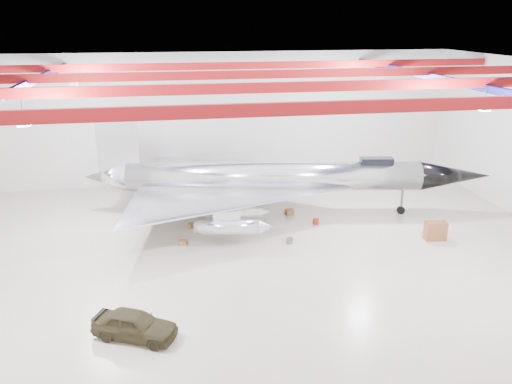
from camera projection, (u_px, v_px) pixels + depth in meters
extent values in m
plane|color=#B8AD92|center=(250.00, 256.00, 30.09)|extent=(40.00, 40.00, 0.00)
plane|color=silver|center=(221.00, 119.00, 42.23)|extent=(40.00, 0.00, 40.00)
plane|color=#0A0F38|center=(249.00, 69.00, 26.47)|extent=(40.00, 40.00, 0.00)
cube|color=maroon|center=(288.00, 109.00, 18.30)|extent=(39.50, 0.25, 0.50)
cube|color=maroon|center=(259.00, 88.00, 23.88)|extent=(39.50, 0.25, 0.50)
cube|color=maroon|center=(241.00, 75.00, 29.46)|extent=(39.50, 0.25, 0.50)
cube|color=maroon|center=(229.00, 66.00, 35.04)|extent=(39.50, 0.25, 0.50)
cube|color=#0D0F52|center=(11.00, 92.00, 24.80)|extent=(0.25, 29.50, 0.40)
cube|color=#0D0F52|center=(454.00, 82.00, 28.74)|extent=(0.25, 29.50, 0.40)
cube|color=silver|center=(24.00, 121.00, 19.68)|extent=(0.55, 0.55, 0.25)
cube|color=silver|center=(484.00, 107.00, 22.96)|extent=(0.55, 0.55, 0.25)
cube|color=silver|center=(74.00, 84.00, 30.84)|extent=(0.55, 0.55, 0.25)
cube|color=silver|center=(379.00, 78.00, 34.12)|extent=(0.55, 0.55, 0.25)
cylinder|color=silver|center=(274.00, 176.00, 35.51)|extent=(20.82, 5.44, 2.08)
cone|color=black|center=(455.00, 176.00, 35.63)|extent=(5.46, 2.90, 2.08)
cone|color=silver|center=(106.00, 177.00, 35.39)|extent=(3.41, 2.56, 2.08)
cube|color=silver|center=(117.00, 140.00, 34.51)|extent=(2.89, 0.60, 4.67)
cube|color=black|center=(377.00, 161.00, 35.22)|extent=(2.39, 1.19, 0.52)
cylinder|color=silver|center=(227.00, 227.00, 30.56)|extent=(4.04, 1.57, 0.93)
cylinder|color=silver|center=(229.00, 211.00, 33.01)|extent=(4.04, 1.57, 0.93)
cylinder|color=silver|center=(232.00, 182.00, 38.89)|extent=(4.04, 1.57, 0.93)
cylinder|color=silver|center=(233.00, 173.00, 41.34)|extent=(4.04, 1.57, 0.93)
cylinder|color=#59595B|center=(402.00, 202.00, 36.25)|extent=(0.19, 0.19, 1.87)
cylinder|color=black|center=(401.00, 210.00, 36.46)|extent=(0.61, 0.32, 0.58)
cylinder|color=#59595B|center=(214.00, 216.00, 33.67)|extent=(0.19, 0.19, 1.87)
cylinder|color=black|center=(214.00, 225.00, 33.88)|extent=(0.61, 0.32, 0.58)
cylinder|color=#59595B|center=(218.00, 191.00, 38.57)|extent=(0.19, 0.19, 1.87)
cylinder|color=black|center=(219.00, 199.00, 38.78)|extent=(0.61, 0.32, 0.58)
imported|color=#322C19|center=(135.00, 325.00, 22.19)|extent=(4.13, 3.02, 1.31)
cube|color=brown|center=(435.00, 231.00, 32.10)|extent=(1.39, 0.79, 1.22)
cube|color=olive|center=(183.00, 243.00, 31.45)|extent=(0.55, 0.49, 0.33)
cube|color=#9C1F0F|center=(183.00, 209.00, 37.05)|extent=(0.47, 0.39, 0.31)
cylinder|color=#59595B|center=(289.00, 240.00, 31.72)|extent=(0.51, 0.51, 0.37)
cube|color=olive|center=(289.00, 212.00, 36.38)|extent=(0.66, 0.58, 0.39)
cube|color=#59595B|center=(130.00, 216.00, 35.76)|extent=(0.35, 0.28, 0.24)
cylinder|color=#9C1F0F|center=(316.00, 221.00, 34.66)|extent=(0.55, 0.55, 0.38)
cube|color=olive|center=(192.00, 226.00, 33.99)|extent=(0.57, 0.50, 0.34)
cylinder|color=#59595B|center=(260.00, 205.00, 37.71)|extent=(0.49, 0.49, 0.37)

